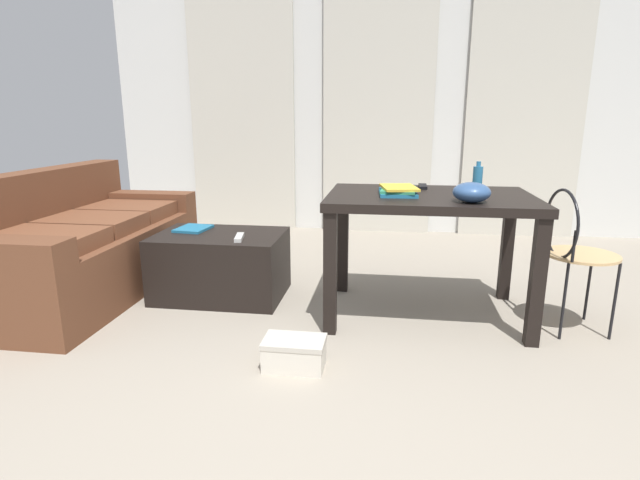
# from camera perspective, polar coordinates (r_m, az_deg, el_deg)

# --- Properties ---
(ground_plane) EXTENTS (8.90, 8.90, 0.00)m
(ground_plane) POSITION_cam_1_polar(r_m,az_deg,el_deg) (3.22, 4.89, -7.52)
(ground_plane) COLOR gray
(wall_back) EXTENTS (5.53, 0.10, 2.69)m
(wall_back) POSITION_cam_1_polar(r_m,az_deg,el_deg) (5.25, 6.76, 15.74)
(wall_back) COLOR silver
(wall_back) RESTS_ON ground
(curtains) EXTENTS (3.93, 0.03, 2.41)m
(curtains) POSITION_cam_1_polar(r_m,az_deg,el_deg) (5.16, 6.69, 14.24)
(curtains) COLOR beige
(curtains) RESTS_ON ground
(couch) EXTENTS (0.87, 1.82, 0.83)m
(couch) POSITION_cam_1_polar(r_m,az_deg,el_deg) (3.76, -25.92, -0.69)
(couch) COLOR brown
(couch) RESTS_ON ground
(coffee_table) EXTENTS (0.83, 0.57, 0.43)m
(coffee_table) POSITION_cam_1_polar(r_m,az_deg,el_deg) (3.37, -11.35, -2.85)
(coffee_table) COLOR black
(coffee_table) RESTS_ON ground
(craft_table) EXTENTS (1.18, 0.81, 0.74)m
(craft_table) POSITION_cam_1_polar(r_m,az_deg,el_deg) (2.97, 12.47, 3.12)
(craft_table) COLOR black
(craft_table) RESTS_ON ground
(wire_chair) EXTENTS (0.39, 0.40, 0.81)m
(wire_chair) POSITION_cam_1_polar(r_m,az_deg,el_deg) (3.04, 27.02, -0.39)
(wire_chair) COLOR tan
(wire_chair) RESTS_ON ground
(bottle_near) EXTENTS (0.06, 0.06, 0.18)m
(bottle_near) POSITION_cam_1_polar(r_m,az_deg,el_deg) (3.11, 17.70, 6.75)
(bottle_near) COLOR teal
(bottle_near) RESTS_ON craft_table
(bowl) EXTENTS (0.20, 0.20, 0.11)m
(bowl) POSITION_cam_1_polar(r_m,az_deg,el_deg) (2.72, 17.08, 5.28)
(bowl) COLOR #2D4C7A
(bowl) RESTS_ON craft_table
(book_stack) EXTENTS (0.24, 0.32, 0.05)m
(book_stack) POSITION_cam_1_polar(r_m,az_deg,el_deg) (2.90, 9.01, 5.66)
(book_stack) COLOR #1E668C
(book_stack) RESTS_ON craft_table
(tv_remote_on_table) EXTENTS (0.05, 0.17, 0.02)m
(tv_remote_on_table) POSITION_cam_1_polar(r_m,az_deg,el_deg) (3.21, 11.76, 6.07)
(tv_remote_on_table) COLOR black
(tv_remote_on_table) RESTS_ON craft_table
(tv_remote_primary) EXTENTS (0.08, 0.19, 0.02)m
(tv_remote_primary) POSITION_cam_1_polar(r_m,az_deg,el_deg) (3.14, -9.30, 0.30)
(tv_remote_primary) COLOR #B7B7B2
(tv_remote_primary) RESTS_ON coffee_table
(magazine) EXTENTS (0.22, 0.26, 0.02)m
(magazine) POSITION_cam_1_polar(r_m,az_deg,el_deg) (3.48, -14.39, 1.29)
(magazine) COLOR #1E668C
(magazine) RESTS_ON coffee_table
(shoebox) EXTENTS (0.30, 0.19, 0.15)m
(shoebox) POSITION_cam_1_polar(r_m,az_deg,el_deg) (2.45, -2.98, -12.89)
(shoebox) COLOR beige
(shoebox) RESTS_ON ground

